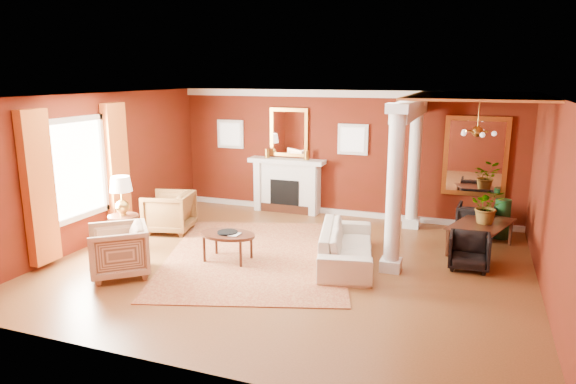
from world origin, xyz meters
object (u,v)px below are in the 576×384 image
at_px(coffee_table, 228,236).
at_px(dining_table, 482,229).
at_px(side_table, 122,201).
at_px(armchair_leopard, 169,210).
at_px(armchair_stripe, 118,248).
at_px(sofa, 347,239).

height_order(coffee_table, dining_table, dining_table).
height_order(coffee_table, side_table, side_table).
distance_m(armchair_leopard, armchair_stripe, 2.43).
xyz_separation_m(sofa, armchair_stripe, (-3.38, -1.85, 0.03)).
xyz_separation_m(sofa, armchair_leopard, (-3.95, 0.51, 0.03)).
bearing_deg(side_table, coffee_table, 2.47).
distance_m(armchair_stripe, side_table, 1.44).
relative_size(coffee_table, dining_table, 0.66).
xyz_separation_m(coffee_table, side_table, (-2.14, -0.09, 0.47)).
height_order(sofa, dining_table, sofa).
bearing_deg(sofa, coffee_table, 95.30).
bearing_deg(side_table, armchair_stripe, -55.89).
distance_m(armchair_stripe, coffee_table, 1.84).
bearing_deg(armchair_stripe, armchair_leopard, 153.84).
xyz_separation_m(armchair_stripe, coffee_table, (1.38, 1.22, -0.00)).
relative_size(coffee_table, side_table, 0.72).
bearing_deg(armchair_stripe, coffee_table, 91.81).
xyz_separation_m(armchair_stripe, side_table, (-0.76, 1.13, 0.46)).
bearing_deg(sofa, armchair_stripe, 106.53).
distance_m(sofa, side_table, 4.23).
xyz_separation_m(armchair_leopard, side_table, (-0.19, -1.23, 0.46)).
bearing_deg(armchair_stripe, side_table, 174.36).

